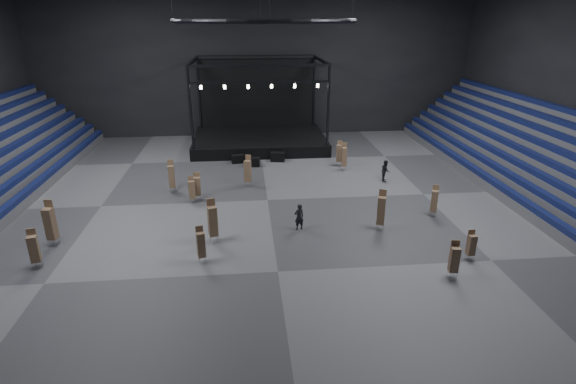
{
  "coord_description": "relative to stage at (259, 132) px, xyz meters",
  "views": [
    {
      "loc": [
        -1.55,
        -32.11,
        13.29
      ],
      "look_at": [
        1.4,
        -2.0,
        1.4
      ],
      "focal_mm": 28.0,
      "sensor_mm": 36.0,
      "label": 1
    }
  ],
  "objects": [
    {
      "name": "bleachers_right",
      "position": [
        22.94,
        -16.24,
        0.28
      ],
      "size": [
        7.2,
        40.0,
        6.4
      ],
      "color": "#535356",
      "rests_on": "floor"
    },
    {
      "name": "man_center",
      "position": [
        1.82,
        -21.53,
        -0.54
      ],
      "size": [
        0.77,
        0.62,
        1.82
      ],
      "primitive_type": "imported",
      "rotation": [
        0.0,
        0.0,
        3.47
      ],
      "color": "black",
      "rests_on": "floor"
    },
    {
      "name": "chair_stack_1",
      "position": [
        -3.75,
        -22.75,
        0.02
      ],
      "size": [
        0.66,
        0.66,
        2.86
      ],
      "rotation": [
        0.0,
        0.0,
        0.28
      ],
      "color": "silver",
      "rests_on": "floor"
    },
    {
      "name": "chair_stack_8",
      "position": [
        -5.34,
        -15.65,
        -0.27
      ],
      "size": [
        0.55,
        0.55,
        2.2
      ],
      "rotation": [
        0.0,
        0.0,
        0.07
      ],
      "color": "silver",
      "rests_on": "floor"
    },
    {
      "name": "flight_case_right",
      "position": [
        1.53,
        -6.38,
        -1.0
      ],
      "size": [
        1.44,
        0.88,
        0.9
      ],
      "primitive_type": "cube",
      "rotation": [
        0.0,
        0.0,
        -0.16
      ],
      "color": "black",
      "rests_on": "floor"
    },
    {
      "name": "truss_ring",
      "position": [
        -0.0,
        -16.24,
        11.55
      ],
      "size": [
        12.3,
        12.3,
        5.15
      ],
      "color": "black",
      "rests_on": "ceiling"
    },
    {
      "name": "wall_front",
      "position": [
        -0.0,
        -37.24,
        7.55
      ],
      "size": [
        50.0,
        0.2,
        18.0
      ],
      "primitive_type": "cube",
      "color": "black",
      "rests_on": "ground"
    },
    {
      "name": "flight_case_mid",
      "position": [
        -0.91,
        -7.68,
        -1.03
      ],
      "size": [
        1.36,
        0.83,
        0.85
      ],
      "primitive_type": "cube",
      "rotation": [
        0.0,
        0.0,
        -0.16
      ],
      "color": "black",
      "rests_on": "floor"
    },
    {
      "name": "stage",
      "position": [
        0.0,
        0.0,
        0.0
      ],
      "size": [
        14.0,
        10.0,
        9.2
      ],
      "color": "black",
      "rests_on": "floor"
    },
    {
      "name": "chair_stack_11",
      "position": [
        11.54,
        -20.36,
        -0.26
      ],
      "size": [
        0.58,
        0.58,
        2.32
      ],
      "rotation": [
        0.0,
        0.0,
        -0.4
      ],
      "color": "silver",
      "rests_on": "floor"
    },
    {
      "name": "chair_stack_13",
      "position": [
        7.25,
        -8.22,
        -0.2
      ],
      "size": [
        0.63,
        0.63,
        2.41
      ],
      "rotation": [
        0.0,
        0.0,
        -0.38
      ],
      "color": "silver",
      "rests_on": "floor"
    },
    {
      "name": "floor",
      "position": [
        -0.0,
        -16.24,
        -1.45
      ],
      "size": [
        50.0,
        50.0,
        0.0
      ],
      "primitive_type": "plane",
      "color": "#525254",
      "rests_on": "ground"
    },
    {
      "name": "chair_stack_12",
      "position": [
        -1.44,
        -12.98,
        -0.08
      ],
      "size": [
        0.65,
        0.65,
        2.68
      ],
      "rotation": [
        0.0,
        0.0,
        -0.42
      ],
      "color": "silver",
      "rests_on": "floor"
    },
    {
      "name": "chair_stack_2",
      "position": [
        -13.52,
        -24.93,
        -0.22
      ],
      "size": [
        0.6,
        0.6,
        2.35
      ],
      "rotation": [
        0.0,
        0.0,
        0.25
      ],
      "color": "silver",
      "rests_on": "floor"
    },
    {
      "name": "chair_stack_0",
      "position": [
        -5.71,
        -16.22,
        -0.34
      ],
      "size": [
        0.55,
        0.55,
        2.11
      ],
      "rotation": [
        0.0,
        0.0,
        0.23
      ],
      "color": "silver",
      "rests_on": "floor"
    },
    {
      "name": "chair_stack_7",
      "position": [
        -4.29,
        -25.23,
        -0.29
      ],
      "size": [
        0.54,
        0.54,
        2.24
      ],
      "rotation": [
        0.0,
        0.0,
        0.27
      ],
      "color": "silver",
      "rests_on": "floor"
    },
    {
      "name": "chair_stack_4",
      "position": [
        -13.6,
        -22.26,
        0.06
      ],
      "size": [
        0.62,
        0.62,
        2.97
      ],
      "rotation": [
        0.0,
        0.0,
        -0.16
      ],
      "color": "silver",
      "rests_on": "floor"
    },
    {
      "name": "chair_stack_9",
      "position": [
        7.18,
        -22.09,
        -0.03
      ],
      "size": [
        0.65,
        0.65,
        2.81
      ],
      "rotation": [
        0.0,
        0.0,
        -0.37
      ],
      "color": "silver",
      "rests_on": "floor"
    },
    {
      "name": "chair_stack_10",
      "position": [
        -7.54,
        -13.69,
        -0.1
      ],
      "size": [
        0.51,
        0.51,
        2.67
      ],
      "rotation": [
        0.0,
        0.0,
        0.1
      ],
      "color": "silver",
      "rests_on": "floor"
    },
    {
      "name": "flight_case_left",
      "position": [
        -2.32,
        -6.5,
        -1.05
      ],
      "size": [
        1.3,
        0.85,
        0.8
      ],
      "primitive_type": "cube",
      "rotation": [
        0.0,
        0.0,
        0.22
      ],
      "color": "black",
      "rests_on": "floor"
    },
    {
      "name": "wall_back",
      "position": [
        -0.0,
        4.76,
        7.55
      ],
      "size": [
        50.0,
        0.2,
        18.0
      ],
      "primitive_type": "cube",
      "color": "black",
      "rests_on": "ground"
    },
    {
      "name": "crew_member",
      "position": [
        10.36,
        -12.79,
        -0.54
      ],
      "size": [
        0.88,
        1.02,
        1.82
      ],
      "primitive_type": "imported",
      "rotation": [
        0.0,
        0.0,
        1.33
      ],
      "color": "black",
      "rests_on": "floor"
    },
    {
      "name": "chair_stack_3",
      "position": [
        9.4,
        -28.22,
        -0.3
      ],
      "size": [
        0.54,
        0.54,
        2.18
      ],
      "rotation": [
        0.0,
        0.0,
        -0.18
      ],
      "color": "silver",
      "rests_on": "floor"
    },
    {
      "name": "chair_stack_6",
      "position": [
        7.43,
        -9.59,
        -0.15
      ],
      "size": [
        0.51,
        0.51,
        2.57
      ],
      "rotation": [
        0.0,
        0.0,
        -0.16
      ],
      "color": "silver",
      "rests_on": "floor"
    },
    {
      "name": "chair_stack_5",
      "position": [
        11.24,
        -26.49,
        -0.45
      ],
      "size": [
        0.44,
        0.44,
        1.87
      ],
      "rotation": [
        0.0,
        0.0,
        0.06
      ],
      "color": "silver",
      "rests_on": "floor"
    }
  ]
}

